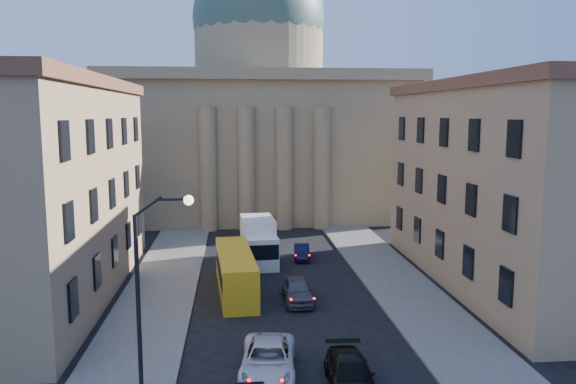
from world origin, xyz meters
name	(u,v)px	position (x,y,z in m)	size (l,w,h in m)	color
sidewalk_left	(151,311)	(-8.50, 18.00, 0.07)	(5.00, 60.00, 0.15)	#5C5A54
sidewalk_right	(417,303)	(8.50, 18.00, 0.07)	(5.00, 60.00, 0.15)	#5C5A54
church	(260,117)	(0.00, 55.47, 11.88)	(68.02, 28.76, 36.60)	olive
building_left	(26,188)	(-17.00, 22.00, 7.42)	(11.60, 26.60, 14.70)	#9B7E5B
building_right	(517,182)	(17.00, 22.00, 7.42)	(11.60, 26.60, 14.70)	#9B7E5B
street_lamp	(150,276)	(-6.97, 8.00, 5.29)	(2.62, 0.44, 8.83)	black
car_left_mid	(268,360)	(-1.74, 8.88, 0.77)	(2.55, 5.54, 1.54)	silver
car_right_mid	(350,375)	(1.85, 7.11, 0.72)	(2.01, 4.94, 1.43)	black
car_right_far	(297,290)	(0.80, 19.19, 0.78)	(1.84, 4.56, 1.55)	#4E4D52
car_right_distant	(302,252)	(2.38, 30.08, 0.61)	(1.29, 3.70, 1.22)	black
city_bus	(235,271)	(-3.25, 21.68, 1.51)	(3.02, 10.13, 2.82)	gold
box_truck	(259,242)	(-1.29, 29.38, 1.70)	(3.00, 6.70, 3.59)	silver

